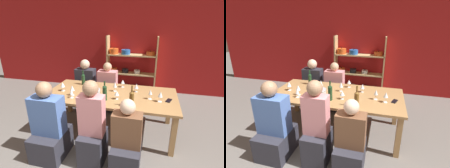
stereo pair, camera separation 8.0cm
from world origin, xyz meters
TOP-DOWN VIEW (x-y plane):
  - wall_back_red at (0.00, 3.83)m, footprint 8.80×0.06m
  - shelf_unit at (0.20, 3.63)m, footprint 1.38×0.30m
  - dining_table at (0.11, 1.65)m, footprint 2.32×1.08m
  - mixing_bowl at (-0.19, 1.53)m, footprint 0.30×0.30m
  - wine_bottle_green at (0.54, 1.24)m, footprint 0.07×0.07m
  - wine_bottle_dark at (-0.54, 1.98)m, footprint 0.07×0.07m
  - wine_bottle_amber at (0.08, 1.38)m, footprint 0.07×0.07m
  - wine_glass_red_a at (0.27, 1.46)m, footprint 0.08×0.08m
  - wine_glass_empty_a at (-0.22, 1.76)m, footprint 0.07×0.07m
  - wine_glass_white_a at (-0.49, 1.33)m, footprint 0.06×0.06m
  - wine_glass_red_b at (-0.79, 1.58)m, footprint 0.08×0.08m
  - wine_glass_empty_b at (0.26, 2.02)m, footprint 0.08×0.08m
  - wine_glass_white_b at (0.81, 1.59)m, footprint 0.06×0.06m
  - wine_glass_empty_c at (0.16, 1.78)m, footprint 0.07×0.07m
  - wine_glass_empty_d at (0.55, 1.85)m, footprint 0.08×0.08m
  - wine_glass_red_c at (-0.52, 1.43)m, footprint 0.08×0.08m
  - wine_glass_red_d at (0.97, 1.52)m, footprint 0.08×0.08m
  - cell_phone at (1.11, 1.59)m, footprint 0.12×0.17m
  - person_near_a at (0.55, 0.77)m, footprint 0.39×0.48m
  - person_far_a at (-0.17, 2.51)m, footprint 0.43×0.54m
  - person_near_b at (0.06, 0.81)m, footprint 0.35×0.43m
  - person_far_b at (-0.74, 2.58)m, footprint 0.46×0.57m
  - person_near_c at (-0.61, 0.79)m, footprint 0.46×0.57m

SIDE VIEW (x-z plane):
  - person_near_a at x=0.55m, z-range -0.15..0.94m
  - person_far_a at x=-0.17m, z-range -0.16..0.95m
  - person_far_b at x=-0.74m, z-range -0.16..0.97m
  - person_near_c at x=-0.61m, z-range -0.17..1.04m
  - person_near_b at x=0.06m, z-range -0.15..1.12m
  - shelf_unit at x=0.20m, z-range -0.14..1.45m
  - dining_table at x=0.11m, z-range 0.30..1.04m
  - cell_phone at x=1.11m, z-range 0.74..0.75m
  - mixing_bowl at x=-0.19m, z-range 0.75..0.85m
  - wine_glass_white_a at x=-0.49m, z-range 0.77..0.92m
  - wine_glass_red_a at x=0.27m, z-range 0.77..0.92m
  - wine_glass_empty_b at x=0.26m, z-range 0.78..0.93m
  - wine_glass_empty_d at x=0.55m, z-range 0.78..0.93m
  - wine_glass_red_b at x=-0.79m, z-range 0.78..0.94m
  - wine_glass_white_b at x=0.81m, z-range 0.78..0.95m
  - wine_bottle_dark at x=-0.54m, z-range 0.71..1.02m
  - wine_glass_red_d at x=0.97m, z-range 0.78..0.95m
  - wine_glass_empty_c at x=0.16m, z-range 0.78..0.96m
  - wine_glass_red_c at x=-0.52m, z-range 0.78..0.97m
  - wine_glass_empty_a at x=-0.22m, z-range 0.78..0.97m
  - wine_bottle_green at x=0.54m, z-range 0.71..1.05m
  - wine_bottle_amber at x=0.08m, z-range 0.72..1.05m
  - wall_back_red at x=0.00m, z-range 0.00..2.70m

